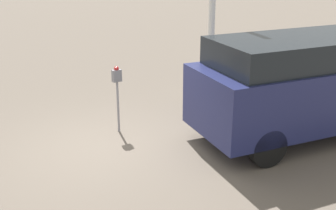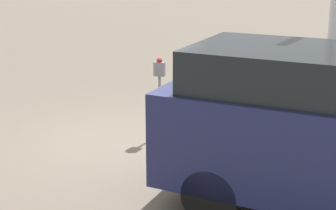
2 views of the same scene
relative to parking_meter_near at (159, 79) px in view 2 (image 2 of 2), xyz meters
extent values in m
plane|color=#60564C|center=(-0.51, -0.66, -1.11)|extent=(80.00, 80.00, 0.00)
cylinder|color=gray|center=(0.00, 0.00, -0.53)|extent=(0.05, 0.05, 1.17)
cube|color=slate|center=(0.00, 0.00, 0.19)|extent=(0.21, 0.13, 0.26)
sphere|color=maroon|center=(0.00, 0.00, 0.34)|extent=(0.11, 0.11, 0.11)
cube|color=beige|center=(2.91, 0.87, -0.83)|extent=(0.44, 0.44, 0.55)
cylinder|color=black|center=(2.01, -1.04, -0.73)|extent=(0.76, 0.27, 0.75)
cylinder|color=black|center=(1.92, -2.76, -0.73)|extent=(0.76, 0.27, 0.75)
camera|label=1|loc=(-2.89, -8.27, 2.68)|focal=45.00mm
camera|label=2|loc=(3.71, -8.44, 2.22)|focal=55.00mm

